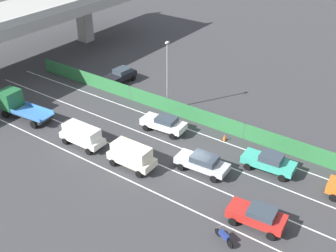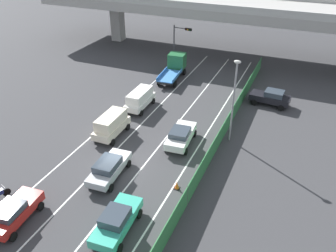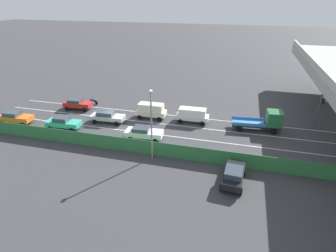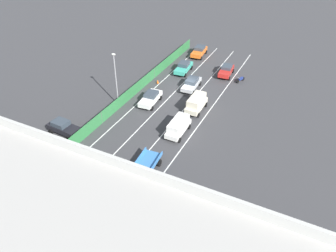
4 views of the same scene
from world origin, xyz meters
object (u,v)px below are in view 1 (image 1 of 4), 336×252
(car_van_white, at_px, (82,135))
(parked_sedan_dark, at_px, (121,75))
(car_hatchback_white, at_px, (164,123))
(car_sedan_red, at_px, (257,215))
(flatbed_truck_blue, at_px, (16,104))
(traffic_cone, at_px, (225,138))
(car_van_cream, at_px, (132,155))
(motorcycle, at_px, (224,236))
(car_taxi_teal, at_px, (269,162))
(car_sedan_silver, at_px, (203,162))
(street_lamp, at_px, (167,70))

(car_van_white, xyz_separation_m, parked_sedan_dark, (12.82, 6.32, -0.22))
(car_hatchback_white, distance_m, car_sedan_red, 14.93)
(flatbed_truck_blue, bearing_deg, parked_sedan_dark, -15.10)
(traffic_cone, bearing_deg, car_van_white, 128.77)
(car_van_white, height_order, parked_sedan_dark, car_van_white)
(car_hatchback_white, bearing_deg, car_van_white, 143.80)
(car_hatchback_white, relative_size, traffic_cone, 7.15)
(car_van_cream, xyz_separation_m, flatbed_truck_blue, (0.00, 15.76, 0.16))
(car_van_white, distance_m, motorcycle, 17.20)
(flatbed_truck_blue, relative_size, motorcycle, 3.44)
(flatbed_truck_blue, xyz_separation_m, traffic_cone, (8.46, -20.39, -1.09))
(car_van_white, bearing_deg, car_taxi_teal, -67.95)
(car_hatchback_white, xyz_separation_m, parked_sedan_dark, (6.25, 11.13, 0.04))
(car_hatchback_white, height_order, car_sedan_silver, same)
(car_hatchback_white, bearing_deg, car_taxi_teal, -90.30)
(car_van_white, height_order, car_sedan_red, car_van_white)
(car_sedan_silver, relative_size, parked_sedan_dark, 1.09)
(car_sedan_red, bearing_deg, motorcycle, 157.23)
(car_van_white, bearing_deg, car_sedan_silver, -74.86)
(car_van_white, relative_size, traffic_cone, 6.91)
(car_hatchback_white, xyz_separation_m, flatbed_truck_blue, (-6.49, 14.57, 0.49))
(car_sedan_silver, xyz_separation_m, street_lamp, (7.42, 9.00, 3.77))
(motorcycle, relative_size, parked_sedan_dark, 0.42)
(flatbed_truck_blue, relative_size, parked_sedan_dark, 1.44)
(street_lamp, distance_m, traffic_cone, 9.50)
(car_taxi_teal, height_order, parked_sedan_dark, parked_sedan_dark)
(street_lamp, bearing_deg, car_taxi_teal, -106.32)
(car_sedan_silver, bearing_deg, flatbed_truck_blue, 98.10)
(car_van_white, relative_size, car_sedan_red, 1.03)
(car_taxi_teal, distance_m, traffic_cone, 5.83)
(car_sedan_silver, relative_size, car_van_white, 1.06)
(motorcycle, bearing_deg, car_taxi_teal, 5.12)
(car_sedan_silver, bearing_deg, motorcycle, -138.06)
(car_taxi_teal, height_order, traffic_cone, car_taxi_teal)
(car_sedan_silver, height_order, car_van_cream, car_van_cream)
(car_van_white, relative_size, car_van_cream, 1.04)
(car_taxi_teal, xyz_separation_m, street_lamp, (4.00, 13.64, 3.75))
(car_hatchback_white, height_order, car_van_white, car_van_white)
(car_van_cream, relative_size, motorcycle, 2.36)
(car_van_cream, xyz_separation_m, street_lamp, (10.43, 3.58, 3.44))
(car_taxi_teal, relative_size, traffic_cone, 7.14)
(motorcycle, bearing_deg, traffic_cone, 28.51)
(car_hatchback_white, xyz_separation_m, car_van_cream, (-6.50, -1.19, 0.33))
(car_van_cream, xyz_separation_m, traffic_cone, (8.47, -4.63, -0.93))
(flatbed_truck_blue, bearing_deg, car_van_cream, -90.01)
(flatbed_truck_blue, distance_m, motorcycle, 26.87)
(street_lamp, bearing_deg, car_van_cream, -161.06)
(car_van_white, distance_m, street_lamp, 11.33)
(car_taxi_teal, bearing_deg, car_hatchback_white, 89.70)
(parked_sedan_dark, bearing_deg, traffic_cone, -104.17)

